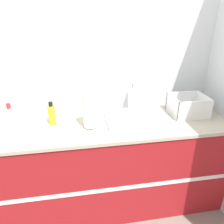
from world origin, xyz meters
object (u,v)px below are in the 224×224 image
sink (137,116)px  paper_towel_roll (90,112)px  bottle_yellow (52,115)px  bottle_white_spray (11,118)px  dish_rack (188,107)px

sink → paper_towel_roll: sink is taller
bottle_yellow → bottle_white_spray: size_ratio=0.91×
bottle_yellow → bottle_white_spray: bearing=-173.9°
bottle_white_spray → bottle_yellow: bearing=6.1°
paper_towel_roll → bottle_yellow: paper_towel_roll is taller
dish_rack → bottle_white_spray: 1.61m
sink → bottle_white_spray: sink is taller
paper_towel_roll → bottle_white_spray: size_ratio=1.18×
sink → bottle_yellow: size_ratio=2.76×
sink → bottle_yellow: bearing=-180.0°
sink → dish_rack: 0.52m
bottle_yellow → sink: bearing=0.0°
bottle_white_spray → paper_towel_roll: bearing=-6.0°
sink → bottle_yellow: (-0.77, -0.00, 0.08)m
dish_rack → bottle_yellow: bottle_yellow is taller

